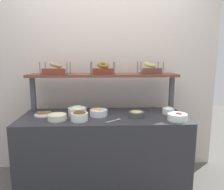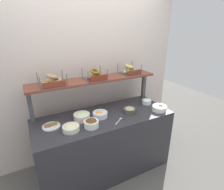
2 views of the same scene
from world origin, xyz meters
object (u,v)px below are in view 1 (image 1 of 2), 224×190
object	(u,v)px
bowl_cream_cheese	(168,110)
bowl_beet_salad	(177,117)
bowl_potato_salad	(57,116)
bowl_chocolate_spread	(79,116)
bowl_hummus	(136,114)
bagel_basket_everything	(56,70)
serving_spoon_near_plate	(116,120)
bagel_basket_cinnamon_raisin	(103,70)
serving_plate_white	(44,114)
bowl_fruit_salad	(98,112)
bagel_basket_sesame	(150,70)
bowl_scallion_spread	(77,110)

from	to	relation	value
bowl_cream_cheese	bowl_beet_salad	bearing A→B (deg)	-86.89
bowl_potato_salad	bowl_chocolate_spread	size ratio (longest dim) A/B	1.10
bowl_hummus	bagel_basket_everything	size ratio (longest dim) A/B	0.53
bowl_beet_salad	bowl_chocolate_spread	bearing A→B (deg)	177.99
serving_spoon_near_plate	bagel_basket_cinnamon_raisin	distance (m)	0.66
bowl_cream_cheese	serving_plate_white	xyz separation A→B (m)	(-1.37, -0.01, -0.03)
bowl_fruit_salad	bagel_basket_everything	distance (m)	0.70
bowl_chocolate_spread	bagel_basket_sesame	bearing A→B (deg)	30.11
bagel_basket_cinnamon_raisin	bagel_basket_sesame	world-z (taller)	bagel_basket_cinnamon_raisin
bowl_potato_salad	bagel_basket_cinnamon_raisin	world-z (taller)	bagel_basket_cinnamon_raisin
bowl_beet_salad	bagel_basket_cinnamon_raisin	world-z (taller)	bagel_basket_cinnamon_raisin
bowl_chocolate_spread	bagel_basket_sesame	distance (m)	1.01
bowl_fruit_salad	bagel_basket_sesame	world-z (taller)	bagel_basket_sesame
bowl_cream_cheese	serving_spoon_near_plate	bearing A→B (deg)	-157.86
bowl_hummus	serving_spoon_near_plate	xyz separation A→B (m)	(-0.23, -0.13, -0.03)
serving_spoon_near_plate	bagel_basket_sesame	bearing A→B (deg)	48.11
bowl_potato_salad	serving_spoon_near_plate	bearing A→B (deg)	-5.58
bagel_basket_cinnamon_raisin	bowl_beet_salad	bearing A→B (deg)	-31.82
bowl_hummus	bagel_basket_sesame	size ratio (longest dim) A/B	0.60
bowl_beet_salad	bowl_potato_salad	bearing A→B (deg)	176.75
serving_spoon_near_plate	bagel_basket_sesame	distance (m)	0.80
bowl_chocolate_spread	bagel_basket_everything	xyz separation A→B (m)	(-0.30, 0.43, 0.43)
bowl_fruit_salad	bagel_basket_sesame	distance (m)	0.80
bowl_cream_cheese	serving_spoon_near_plate	world-z (taller)	bowl_cream_cheese
bowl_scallion_spread	bagel_basket_sesame	distance (m)	0.97
bowl_scallion_spread	bowl_chocolate_spread	world-z (taller)	bowl_scallion_spread
bowl_potato_salad	serving_spoon_near_plate	size ratio (longest dim) A/B	1.22
serving_spoon_near_plate	bowl_cream_cheese	bearing A→B (deg)	22.14
serving_spoon_near_plate	bagel_basket_cinnamon_raisin	bearing A→B (deg)	105.53
bowl_fruit_salad	serving_spoon_near_plate	distance (m)	0.27
bowl_potato_salad	bagel_basket_cinnamon_raisin	distance (m)	0.75
bowl_scallion_spread	bowl_potato_salad	world-z (taller)	bowl_scallion_spread
bowl_hummus	bowl_chocolate_spread	xyz separation A→B (m)	(-0.59, -0.11, 0.01)
bagel_basket_sesame	serving_spoon_near_plate	bearing A→B (deg)	-131.89
bowl_fruit_salad	serving_plate_white	distance (m)	0.59
serving_plate_white	bagel_basket_everything	world-z (taller)	bagel_basket_everything
bowl_cream_cheese	serving_plate_white	bearing A→B (deg)	-179.73
bowl_chocolate_spread	serving_spoon_near_plate	size ratio (longest dim) A/B	1.10
bagel_basket_everything	bowl_fruit_salad	bearing A→B (deg)	-27.43
bowl_hummus	serving_plate_white	bearing A→B (deg)	173.67
bowl_hummus	bowl_fruit_salad	size ratio (longest dim) A/B	0.86
serving_plate_white	bagel_basket_cinnamon_raisin	world-z (taller)	bagel_basket_cinnamon_raisin
bowl_chocolate_spread	bagel_basket_sesame	size ratio (longest dim) A/B	0.63
bowl_cream_cheese	bagel_basket_cinnamon_raisin	distance (m)	0.88
bowl_fruit_salad	bowl_hummus	bearing A→B (deg)	-9.64
bowl_hummus	bowl_fruit_salad	bearing A→B (deg)	170.36
bagel_basket_everything	bowl_hummus	bearing A→B (deg)	-19.84
bowl_chocolate_spread	bagel_basket_sesame	xyz separation A→B (m)	(0.79, 0.46, 0.43)
bowl_potato_salad	bowl_beet_salad	bearing A→B (deg)	-3.25
bowl_fruit_salad	bowl_beet_salad	bearing A→B (deg)	-14.75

